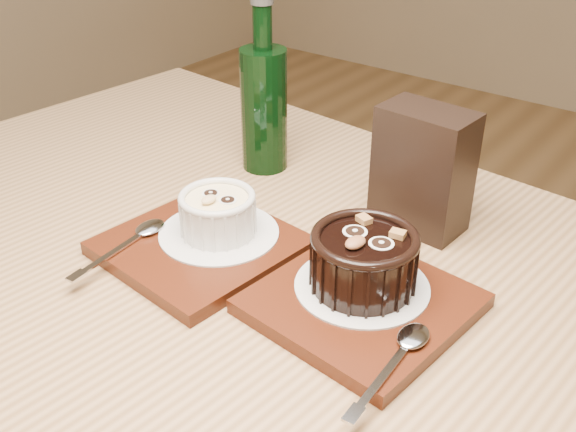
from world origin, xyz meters
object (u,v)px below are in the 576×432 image
(ramekin_white, at_px, (218,212))
(ramekin_dark, at_px, (364,258))
(condiment_stand, at_px, (423,170))
(tray_left, at_px, (201,246))
(tray_right, at_px, (362,303))
(table, at_px, (256,365))
(green_bottle, at_px, (264,105))

(ramekin_white, relative_size, ramekin_dark, 0.80)
(condiment_stand, bearing_deg, ramekin_white, -131.42)
(tray_left, distance_m, ramekin_white, 0.04)
(tray_right, bearing_deg, table, -154.66)
(tray_left, xyz_separation_m, green_bottle, (-0.08, 0.20, 0.08))
(table, relative_size, ramekin_white, 15.44)
(condiment_stand, bearing_deg, ramekin_dark, -81.44)
(ramekin_dark, distance_m, green_bottle, 0.31)
(ramekin_white, bearing_deg, tray_left, -107.10)
(table, relative_size, green_bottle, 5.66)
(tray_left, height_order, ramekin_white, ramekin_white)
(table, height_order, tray_right, tray_right)
(table, distance_m, tray_left, 0.14)
(ramekin_white, height_order, green_bottle, green_bottle)
(table, height_order, condiment_stand, condiment_stand)
(tray_left, bearing_deg, green_bottle, 110.55)
(table, bearing_deg, tray_left, 165.55)
(table, height_order, green_bottle, green_bottle)
(table, height_order, ramekin_white, ramekin_white)
(ramekin_dark, relative_size, green_bottle, 0.46)
(green_bottle, bearing_deg, table, -53.11)
(ramekin_dark, bearing_deg, green_bottle, 151.83)
(table, relative_size, tray_right, 7.03)
(green_bottle, bearing_deg, tray_right, -34.57)
(ramekin_white, height_order, ramekin_dark, ramekin_dark)
(table, xyz_separation_m, tray_left, (-0.10, 0.02, 0.10))
(tray_left, height_order, tray_right, same)
(ramekin_dark, height_order, green_bottle, green_bottle)
(ramekin_dark, bearing_deg, ramekin_white, -170.83)
(tray_left, height_order, ramekin_dark, ramekin_dark)
(tray_right, distance_m, green_bottle, 0.33)
(condiment_stand, height_order, green_bottle, green_bottle)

